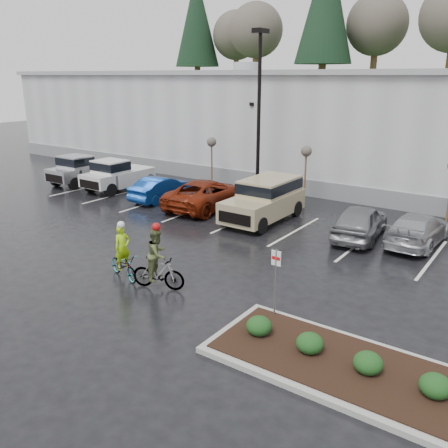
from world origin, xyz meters
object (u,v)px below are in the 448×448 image
Objects in this scene: car_grey at (360,221)px; cyclist_olive at (158,265)px; car_blue at (162,188)px; fire_lane_sign at (276,276)px; sapling_mid at (306,154)px; pickup_silver at (87,169)px; car_far_silver at (418,229)px; sapling_west at (212,145)px; lamppost at (259,98)px; cyclist_hivis at (123,260)px; suv_tan at (263,201)px; car_red at (207,194)px; pickup_white at (122,174)px.

cyclist_olive is at bearing 61.25° from car_grey.
car_blue is at bearing -6.13° from car_grey.
fire_lane_sign is at bearing 145.20° from car_blue.
sapling_mid is 0.62× the size of pickup_silver.
fire_lane_sign reaches higher than car_far_silver.
sapling_west reaches higher than car_grey.
pickup_silver is (-14.03, -3.75, -1.75)m from sapling_mid.
cyclist_hivis is at bearing -80.96° from lamppost.
sapling_west is 1.45× the size of fire_lane_sign.
suv_tan is at bearing -34.63° from sapling_west.
fire_lane_sign is 0.53× the size of car_blue.
fire_lane_sign is 8.70m from car_grey.
lamppost reaches higher than sapling_west.
car_far_silver is at bearing 178.82° from car_red.
sapling_west is 8.01m from suv_tan.
car_blue is 3.12m from car_red.
sapling_west is at bearing 39.55° from pickup_white.
car_grey is at bearing 175.30° from car_red.
lamppost reaches higher than cyclist_olive.
pickup_silver is at bearing -153.53° from sapling_west.
car_grey is (11.22, -4.15, -1.97)m from sapling_west.
sapling_mid is at bearing 112.49° from fire_lane_sign.
cyclist_olive reaches higher than fire_lane_sign.
cyclist_hivis is (-5.86, -0.42, -0.74)m from fire_lane_sign.
car_far_silver is at bearing 0.32° from pickup_white.
sapling_mid is 5.90m from car_red.
sapling_west is 12.13m from car_grey.
suv_tan is 7.15m from car_far_silver.
fire_lane_sign is at bearing -57.32° from suv_tan.
fire_lane_sign is 0.42× the size of pickup_silver.
suv_tan is (6.44, -4.45, -1.70)m from sapling_west.
fire_lane_sign is at bearing -56.54° from lamppost.
cyclist_hivis is (13.47, -9.48, -0.32)m from pickup_silver.
pickup_white is at bearing -140.45° from sapling_west.
fire_lane_sign is 0.48× the size of car_far_silver.
cyclist_olive is at bearing -60.18° from sapling_west.
car_far_silver is at bearing 0.66° from pickup_silver.
cyclist_olive is (7.96, -8.93, 0.16)m from car_blue.
sapling_west is 6.50m from sapling_mid.
cyclist_hivis reaches higher than car_blue.
cyclist_olive is (1.10, -8.71, -0.18)m from suv_tan.
cyclist_olive is at bearing 131.96° from car_blue.
pickup_silver is at bearing -3.71° from car_blue.
car_blue is at bearing 22.65° from cyclist_olive.
car_blue is (-6.92, -4.24, -2.04)m from sapling_mid.
car_red is at bearing -56.49° from sapling_west.
suv_tan is at bearing 12.15° from cyclist_hivis.
sapling_mid reaches higher than pickup_white.
lamppost is 2.01× the size of car_far_silver.
pickup_white is 17.89m from car_far_silver.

